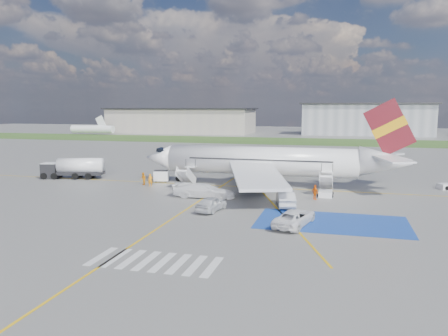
{
  "coord_description": "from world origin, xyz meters",
  "views": [
    {
      "loc": [
        10.46,
        -45.13,
        10.72
      ],
      "look_at": [
        -2.88,
        4.96,
        3.5
      ],
      "focal_mm": 35.0,
      "sensor_mm": 36.0,
      "label": 1
    }
  ],
  "objects_px": {
    "van_white_a": "(295,215)",
    "car_silver_b": "(286,199)",
    "airliner": "(272,161)",
    "fuel_tanker": "(73,170)",
    "car_silver_a": "(211,204)",
    "van_white_b": "(204,189)",
    "gpu_cart": "(161,177)"
  },
  "relations": [
    {
      "from": "airliner",
      "to": "van_white_b",
      "type": "relative_size",
      "value": 6.52
    },
    {
      "from": "airliner",
      "to": "van_white_a",
      "type": "xyz_separation_m",
      "value": [
        5.21,
        -19.79,
        -2.43
      ]
    },
    {
      "from": "car_silver_b",
      "to": "car_silver_a",
      "type": "bearing_deg",
      "value": 18.05
    },
    {
      "from": "gpu_cart",
      "to": "car_silver_a",
      "type": "height_order",
      "value": "gpu_cart"
    },
    {
      "from": "car_silver_a",
      "to": "car_silver_b",
      "type": "distance_m",
      "value": 8.34
    },
    {
      "from": "car_silver_b",
      "to": "fuel_tanker",
      "type": "bearing_deg",
      "value": -29.95
    },
    {
      "from": "fuel_tanker",
      "to": "car_silver_a",
      "type": "bearing_deg",
      "value": -42.26
    },
    {
      "from": "fuel_tanker",
      "to": "van_white_a",
      "type": "bearing_deg",
      "value": -39.98
    },
    {
      "from": "gpu_cart",
      "to": "van_white_a",
      "type": "relative_size",
      "value": 0.45
    },
    {
      "from": "gpu_cart",
      "to": "van_white_a",
      "type": "height_order",
      "value": "van_white_a"
    },
    {
      "from": "gpu_cart",
      "to": "van_white_a",
      "type": "distance_m",
      "value": 28.16
    },
    {
      "from": "fuel_tanker",
      "to": "van_white_b",
      "type": "height_order",
      "value": "fuel_tanker"
    },
    {
      "from": "fuel_tanker",
      "to": "gpu_cart",
      "type": "distance_m",
      "value": 14.12
    },
    {
      "from": "fuel_tanker",
      "to": "gpu_cart",
      "type": "relative_size",
      "value": 4.12
    },
    {
      "from": "airliner",
      "to": "car_silver_a",
      "type": "bearing_deg",
      "value": -102.75
    },
    {
      "from": "van_white_b",
      "to": "airliner",
      "type": "bearing_deg",
      "value": -34.26
    },
    {
      "from": "van_white_a",
      "to": "car_silver_b",
      "type": "bearing_deg",
      "value": -64.11
    },
    {
      "from": "car_silver_b",
      "to": "van_white_b",
      "type": "relative_size",
      "value": 0.9
    },
    {
      "from": "van_white_b",
      "to": "gpu_cart",
      "type": "bearing_deg",
      "value": 44.24
    },
    {
      "from": "fuel_tanker",
      "to": "van_white_a",
      "type": "distance_m",
      "value": 39.57
    },
    {
      "from": "fuel_tanker",
      "to": "car_silver_b",
      "type": "bearing_deg",
      "value": -30.39
    },
    {
      "from": "gpu_cart",
      "to": "car_silver_b",
      "type": "bearing_deg",
      "value": -44.24
    },
    {
      "from": "airliner",
      "to": "car_silver_a",
      "type": "relative_size",
      "value": 8.03
    },
    {
      "from": "airliner",
      "to": "fuel_tanker",
      "type": "distance_m",
      "value": 30.13
    },
    {
      "from": "fuel_tanker",
      "to": "van_white_b",
      "type": "distance_m",
      "value": 24.98
    },
    {
      "from": "car_silver_a",
      "to": "car_silver_b",
      "type": "relative_size",
      "value": 0.9
    },
    {
      "from": "van_white_b",
      "to": "fuel_tanker",
      "type": "bearing_deg",
      "value": 68.35
    },
    {
      "from": "gpu_cart",
      "to": "car_silver_b",
      "type": "xyz_separation_m",
      "value": [
        19.36,
        -11.16,
        0.07
      ]
    },
    {
      "from": "van_white_a",
      "to": "van_white_b",
      "type": "distance_m",
      "value": 15.12
    },
    {
      "from": "fuel_tanker",
      "to": "van_white_b",
      "type": "relative_size",
      "value": 1.68
    },
    {
      "from": "car_silver_a",
      "to": "van_white_a",
      "type": "relative_size",
      "value": 0.89
    },
    {
      "from": "airliner",
      "to": "van_white_a",
      "type": "bearing_deg",
      "value": -75.26
    }
  ]
}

